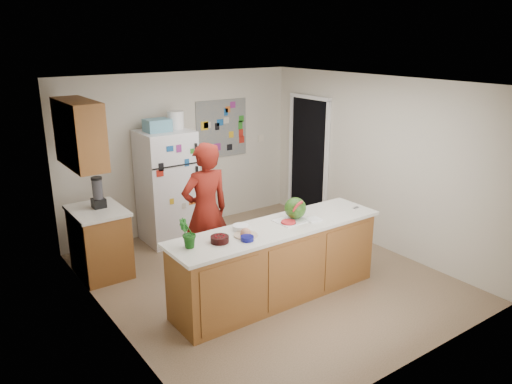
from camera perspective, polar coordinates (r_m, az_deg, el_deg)
floor at (r=6.63m, az=1.06°, el=-9.76°), size 4.00×4.50×0.02m
wall_back at (r=8.02m, az=-8.56°, el=4.52°), size 4.00×0.02×2.50m
wall_left at (r=5.27m, az=-16.75°, el=-2.97°), size 0.02×4.50×2.50m
wall_right at (r=7.48m, az=13.61°, el=3.28°), size 0.02×4.50×2.50m
ceiling at (r=5.91m, az=1.20°, el=12.50°), size 4.00×4.50×0.02m
doorway at (r=8.51m, az=6.06°, el=3.77°), size 0.03×0.85×2.04m
peninsula_base at (r=5.96m, az=2.40°, el=-8.22°), size 2.60×0.62×0.88m
peninsula_top at (r=5.78m, az=2.46°, el=-4.10°), size 2.68×0.70×0.04m
side_counter_base at (r=6.86m, az=-17.39°, el=-5.59°), size 0.60×0.80×0.86m
side_counter_top at (r=6.70m, az=-17.73°, el=-2.05°), size 0.64×0.84×0.04m
upper_cabinets at (r=6.36m, az=-19.55°, el=6.31°), size 0.35×1.00×0.80m
refrigerator at (r=7.60m, az=-10.12°, el=0.59°), size 0.75×0.70×1.70m
fridge_top_bin at (r=7.35m, az=-11.22°, el=7.49°), size 0.35×0.28×0.18m
photo_collage at (r=8.30m, az=-3.94°, el=7.22°), size 0.95×0.01×0.95m
person at (r=6.34m, az=-5.77°, el=-2.24°), size 0.66×0.44×1.78m
blender_appliance at (r=6.69m, az=-17.63°, el=-0.15°), size 0.13×0.13×0.38m
cutting_board at (r=5.94m, az=4.16°, el=-3.25°), size 0.41×0.32×0.01m
watermelon at (r=5.94m, az=4.51°, el=-1.85°), size 0.26×0.26×0.26m
watermelon_slice at (r=5.84m, az=3.71°, el=-3.44°), size 0.17×0.17×0.02m
cherry_bowl at (r=5.33m, az=-4.17°, el=-5.41°), size 0.20×0.20×0.07m
white_bowl at (r=5.64m, az=-1.76°, el=-4.08°), size 0.22×0.22×0.06m
cobalt_bowl at (r=5.36m, az=-1.02°, el=-5.32°), size 0.17×0.17×0.05m
plate at (r=5.49m, az=-1.19°, el=-4.95°), size 0.34×0.34×0.02m
paper_towel at (r=5.98m, az=6.58°, el=-3.14°), size 0.18×0.17×0.02m
keys at (r=6.48m, az=11.33°, el=-1.76°), size 0.09×0.04×0.01m
potted_plant at (r=5.18m, az=-7.84°, el=-4.71°), size 0.18×0.15×0.32m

